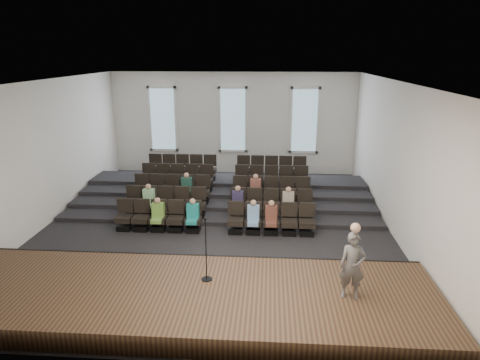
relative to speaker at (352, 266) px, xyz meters
name	(u,v)px	position (x,y,z in m)	size (l,w,h in m)	color
ground	(217,225)	(-3.74, 5.16, -1.29)	(14.00, 14.00, 0.00)	black
ceiling	(214,81)	(-3.74, 5.16, 3.72)	(12.00, 14.00, 0.02)	white
wall_back	(233,124)	(-3.74, 12.18, 1.21)	(12.00, 0.04, 5.00)	white
wall_front	(167,248)	(-3.74, -1.86, 1.21)	(12.00, 0.04, 5.00)	white
wall_left	(43,154)	(-9.76, 5.16, 1.21)	(0.04, 14.00, 5.00)	white
wall_right	(397,160)	(2.28, 5.16, 1.21)	(0.04, 14.00, 5.00)	white
stage	(190,298)	(-3.74, 0.06, -1.04)	(11.80, 3.60, 0.50)	#4C3920
stage_lip	(202,263)	(-3.74, 1.83, -1.04)	(11.80, 0.06, 0.52)	black
risers	(226,192)	(-3.74, 8.33, -1.09)	(11.80, 4.80, 0.60)	black
seating_rows	(221,193)	(-3.74, 6.70, -0.61)	(6.80, 4.70, 1.67)	black
windows	(233,120)	(-3.74, 12.12, 1.41)	(8.44, 0.10, 3.24)	white
audience	(221,202)	(-3.59, 5.38, -0.49)	(5.45, 2.64, 1.10)	#74A843
speaker	(352,266)	(0.00, 0.00, 0.00)	(0.58, 0.38, 1.58)	#53504E
mic_stand	(206,262)	(-3.40, 0.54, -0.30)	(0.27, 0.27, 1.64)	black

